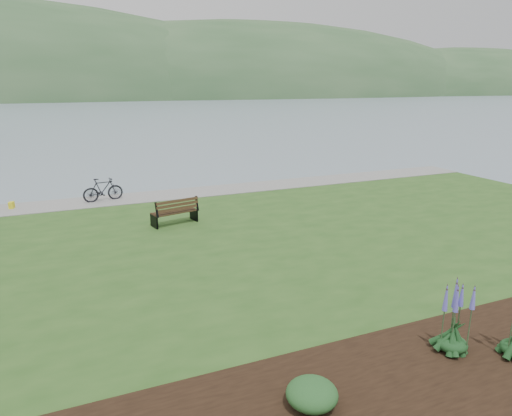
{
  "coord_description": "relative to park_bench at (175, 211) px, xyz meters",
  "views": [
    {
      "loc": [
        -5.32,
        -14.82,
        5.72
      ],
      "look_at": [
        0.98,
        -0.01,
        1.3
      ],
      "focal_mm": 32.0,
      "sensor_mm": 36.0,
      "label": 1
    }
  ],
  "objects": [
    {
      "name": "echium_4",
      "position": [
        3.13,
        -10.82,
        0.23
      ],
      "size": [
        0.62,
        0.62,
        1.75
      ],
      "color": "#14391A",
      "rests_on": "garden_bed"
    },
    {
      "name": "ground",
      "position": [
        1.56,
        -2.0,
        -0.94
      ],
      "size": [
        600.0,
        600.0,
        0.0
      ],
      "primitive_type": "plane",
      "color": "gray",
      "rests_on": "ground"
    },
    {
      "name": "far_hillside",
      "position": [
        21.56,
        168.0,
        -0.94
      ],
      "size": [
        580.0,
        80.0,
        38.0
      ],
      "primitive_type": null,
      "color": "#335831",
      "rests_on": "ground"
    },
    {
      "name": "shoreline_path",
      "position": [
        1.56,
        4.9,
        -0.52
      ],
      "size": [
        34.0,
        2.2,
        0.03
      ],
      "primitive_type": "cube",
      "color": "gray",
      "rests_on": "lawn"
    },
    {
      "name": "pannier",
      "position": [
        -6.08,
        5.05,
        -0.38
      ],
      "size": [
        0.25,
        0.33,
        0.32
      ],
      "primitive_type": "cube",
      "rotation": [
        0.0,
        0.0,
        -0.21
      ],
      "color": "yellow",
      "rests_on": "lawn"
    },
    {
      "name": "lawn",
      "position": [
        1.56,
        -4.0,
        -0.74
      ],
      "size": [
        34.0,
        20.0,
        0.4
      ],
      "primitive_type": "cube",
      "color": "#2A511C",
      "rests_on": "ground"
    },
    {
      "name": "bicycle_b",
      "position": [
        -2.25,
        4.9,
        0.01
      ],
      "size": [
        0.81,
        1.88,
        1.1
      ],
      "primitive_type": "imported",
      "rotation": [
        0.0,
        0.0,
        1.73
      ],
      "color": "black",
      "rests_on": "lawn"
    },
    {
      "name": "park_bench",
      "position": [
        0.0,
        0.0,
        0.0
      ],
      "size": [
        1.86,
        1.07,
        1.08
      ],
      "rotation": [
        0.0,
        0.0,
        0.22
      ],
      "color": "#322113",
      "rests_on": "lawn"
    },
    {
      "name": "shrub_0",
      "position": [
        -0.32,
        -11.14,
        -0.28
      ],
      "size": [
        0.89,
        0.89,
        0.45
      ],
      "primitive_type": "ellipsoid",
      "color": "#1E4C21",
      "rests_on": "garden_bed"
    }
  ]
}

